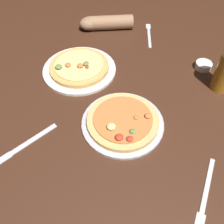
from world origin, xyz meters
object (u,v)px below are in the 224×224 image
(pizza_plate_near, at_px, (123,122))
(diner_arm, at_px, (104,23))
(fork_left, at_px, (206,192))
(ramekin_sauce, at_px, (203,66))
(pizza_plate_far, at_px, (79,68))
(knife_right, at_px, (26,144))
(fork_spare, at_px, (149,34))

(pizza_plate_near, xyz_separation_m, diner_arm, (0.14, 0.63, 0.02))
(fork_left, bearing_deg, ramekin_sauce, 57.55)
(fork_left, bearing_deg, pizza_plate_far, 107.52)
(pizza_plate_far, height_order, ramekin_sauce, pizza_plate_far)
(knife_right, distance_m, fork_spare, 0.83)
(pizza_plate_far, height_order, diner_arm, diner_arm)
(pizza_plate_near, height_order, fork_left, pizza_plate_near)
(ramekin_sauce, xyz_separation_m, fork_spare, (-0.11, 0.33, -0.01))
(pizza_plate_far, bearing_deg, pizza_plate_near, -78.39)
(ramekin_sauce, bearing_deg, pizza_plate_near, -159.10)
(pizza_plate_near, distance_m, knife_right, 0.34)
(pizza_plate_near, relative_size, pizza_plate_far, 0.93)
(fork_left, bearing_deg, knife_right, 143.74)
(pizza_plate_far, bearing_deg, knife_right, -130.92)
(knife_right, xyz_separation_m, diner_arm, (0.48, 0.60, 0.03))
(knife_right, bearing_deg, pizza_plate_near, -5.29)
(pizza_plate_far, relative_size, fork_left, 1.79)
(pizza_plate_near, relative_size, knife_right, 1.32)
(diner_arm, bearing_deg, pizza_plate_far, -126.64)
(pizza_plate_near, relative_size, diner_arm, 1.06)
(ramekin_sauce, relative_size, knife_right, 0.32)
(knife_right, distance_m, diner_arm, 0.77)
(fork_spare, bearing_deg, fork_left, -103.93)
(ramekin_sauce, xyz_separation_m, fork_left, (-0.32, -0.50, -0.01))
(pizza_plate_far, distance_m, ramekin_sauce, 0.55)
(pizza_plate_far, bearing_deg, ramekin_sauce, -18.06)
(ramekin_sauce, xyz_separation_m, diner_arm, (-0.31, 0.46, 0.02))
(knife_right, bearing_deg, diner_arm, 51.06)
(ramekin_sauce, height_order, diner_arm, diner_arm)
(fork_left, xyz_separation_m, fork_spare, (0.20, 0.82, 0.00))
(fork_left, bearing_deg, diner_arm, 89.84)
(fork_spare, bearing_deg, ramekin_sauce, -71.14)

